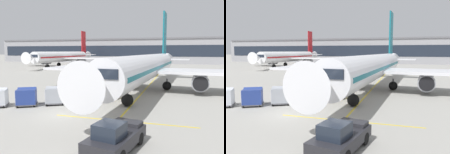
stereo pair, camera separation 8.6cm
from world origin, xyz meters
The scene contains 17 objects.
ground_plane centered at (0.00, 0.00, 0.00)m, with size 600.00×600.00×0.00m, color #9E9B93.
parked_airplane centered at (5.70, 15.30, 3.38)m, with size 32.42×41.50×13.83m.
belt_loader centered at (1.86, 7.90, 0.86)m, with size 5.03×4.14×3.00m.
baggage_cart_lead centered at (-0.36, 4.80, 1.00)m, with size 2.77×2.36×1.91m.
baggage_cart_second centered at (-2.65, 3.41, 1.00)m, with size 2.77×2.36×1.91m.
baggage_cart_third centered at (-5.08, 1.94, 1.00)m, with size 2.77×2.36×1.91m.
pushback_tug centered at (6.61, -5.55, 0.83)m, with size 2.90×4.72×1.83m.
ground_crew_by_loader centered at (-0.81, 7.01, 1.00)m, with size 0.43×0.46×1.74m.
ground_crew_by_carts centered at (-0.87, 4.30, 1.00)m, with size 0.43×0.45×1.74m.
ground_crew_marshaller centered at (2.70, 7.02, 1.00)m, with size 0.52×0.38×1.74m.
safety_cone_engine_keepout centered at (-0.14, 15.81, 0.32)m, with size 0.57×0.57×0.65m.
safety_cone_wingtip centered at (-1.54, 11.66, 0.31)m, with size 0.57×0.57×0.65m.
safety_cone_nose_mark centered at (-2.30, 12.62, 0.38)m, with size 0.69×0.69×0.77m.
apron_guidance_line_lead_in centered at (5.28, 14.51, 0.00)m, with size 0.20×110.00×0.01m.
apron_guidance_line_stop_bar centered at (5.65, -0.12, 0.00)m, with size 12.00×0.20×0.01m.
terminal_building centered at (-13.49, 93.04, 5.84)m, with size 138.60×16.46×11.79m.
distant_airplane centered at (-30.57, 56.61, 3.65)m, with size 32.59×42.06×14.25m.
Camera 2 is at (10.02, -17.37, 5.68)m, focal length 35.94 mm.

